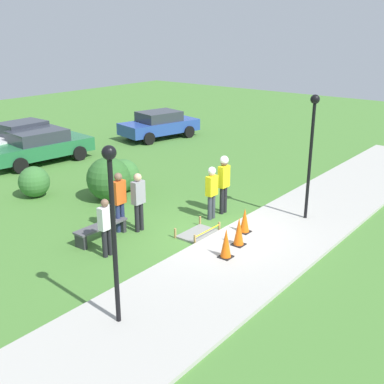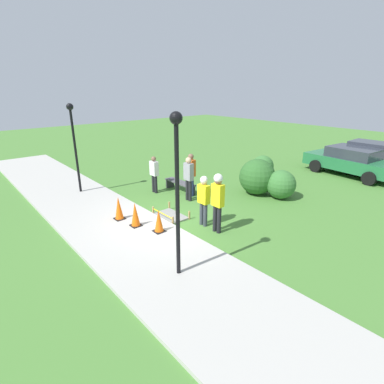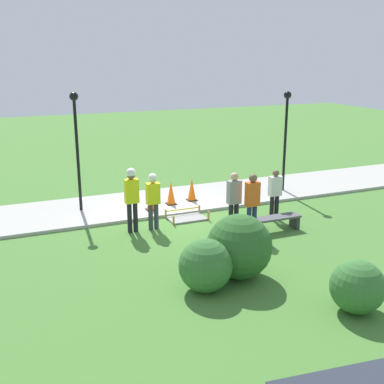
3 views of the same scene
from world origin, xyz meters
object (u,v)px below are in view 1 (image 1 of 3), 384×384
at_px(traffic_cone_far_patch, 239,232).
at_px(traffic_cone_near_patch, 226,243).
at_px(bystander_in_orange_shirt, 119,198).
at_px(parked_car_green, 39,146).
at_px(lamppost_far, 112,210).
at_px(park_bench, 101,229).
at_px(traffic_cone_sidewalk_edge, 245,221).
at_px(parked_car_white, 23,138).
at_px(lamppost_near, 312,139).
at_px(worker_assistant, 212,188).
at_px(worker_supervisor, 224,178).
at_px(bystander_in_white_shirt, 138,198).
at_px(bystander_in_gray_shirt, 106,224).
at_px(parked_car_blue, 159,124).

bearing_deg(traffic_cone_far_patch, traffic_cone_near_patch, -169.72).
xyz_separation_m(bystander_in_orange_shirt, parked_car_green, (3.10, 8.55, -0.28)).
bearing_deg(traffic_cone_near_patch, lamppost_far, 178.64).
relative_size(park_bench, bystander_in_orange_shirt, 0.92).
distance_m(traffic_cone_sidewalk_edge, parked_car_white, 13.29).
height_order(traffic_cone_sidewalk_edge, lamppost_near, lamppost_near).
xyz_separation_m(traffic_cone_sidewalk_edge, parked_car_green, (1.02, 11.65, 0.31)).
distance_m(traffic_cone_near_patch, parked_car_white, 14.04).
bearing_deg(traffic_cone_near_patch, worker_assistant, 43.84).
bearing_deg(bystander_in_orange_shirt, worker_assistant, -32.09).
distance_m(parked_car_white, parked_car_green, 1.59).
bearing_deg(parked_car_white, worker_assistant, -94.37).
distance_m(worker_supervisor, lamppost_near, 3.04).
xyz_separation_m(traffic_cone_far_patch, lamppost_far, (-4.61, -0.06, 2.06)).
xyz_separation_m(bystander_in_orange_shirt, bystander_in_white_shirt, (0.37, -0.43, -0.01)).
xyz_separation_m(traffic_cone_far_patch, bystander_in_gray_shirt, (-2.60, 2.51, 0.42)).
relative_size(traffic_cone_near_patch, lamppost_far, 0.22).
height_order(bystander_in_white_shirt, parked_car_white, bystander_in_white_shirt).
bearing_deg(bystander_in_orange_shirt, worker_supervisor, -26.57).
height_order(traffic_cone_sidewalk_edge, bystander_in_orange_shirt, bystander_in_orange_shirt).
height_order(traffic_cone_near_patch, bystander_in_orange_shirt, bystander_in_orange_shirt).
xyz_separation_m(traffic_cone_sidewalk_edge, worker_supervisor, (1.07, 1.52, 0.74)).
height_order(traffic_cone_far_patch, worker_assistant, worker_assistant).
bearing_deg(bystander_in_orange_shirt, parked_car_green, 70.07).
height_order(park_bench, bystander_in_white_shirt, bystander_in_white_shirt).
relative_size(traffic_cone_near_patch, parked_car_blue, 0.18).
relative_size(traffic_cone_sidewalk_edge, lamppost_near, 0.19).
height_order(traffic_cone_far_patch, parked_car_green, parked_car_green).
xyz_separation_m(park_bench, worker_supervisor, (3.91, -1.58, 0.88)).
bearing_deg(worker_assistant, park_bench, 154.19).
relative_size(lamppost_far, parked_car_white, 0.93).
xyz_separation_m(traffic_cone_near_patch, bystander_in_orange_shirt, (-0.39, 3.60, 0.55)).
bearing_deg(traffic_cone_near_patch, bystander_in_white_shirt, 90.31).
relative_size(park_bench, parked_car_blue, 0.37).
height_order(park_bench, bystander_in_orange_shirt, bystander_in_orange_shirt).
distance_m(bystander_in_orange_shirt, lamppost_near, 6.06).
bearing_deg(bystander_in_gray_shirt, worker_assistant, -9.22).
relative_size(worker_supervisor, bystander_in_white_shirt, 1.08).
relative_size(traffic_cone_sidewalk_edge, lamppost_far, 0.20).
bearing_deg(bystander_in_orange_shirt, traffic_cone_sidewalk_edge, -56.13).
height_order(worker_supervisor, bystander_in_white_shirt, worker_supervisor).
xyz_separation_m(worker_assistant, lamppost_near, (1.75, -2.44, 1.62)).
distance_m(traffic_cone_far_patch, parked_car_blue, 14.22).
bearing_deg(worker_assistant, traffic_cone_sidewalk_edge, -105.49).
distance_m(bystander_in_orange_shirt, parked_car_white, 10.67).
distance_m(bystander_in_white_shirt, lamppost_near, 5.52).
xyz_separation_m(worker_assistant, bystander_in_orange_shirt, (-2.50, 1.57, 0.02)).
xyz_separation_m(worker_supervisor, bystander_in_orange_shirt, (-3.15, 1.58, -0.15)).
height_order(traffic_cone_far_patch, bystander_in_orange_shirt, bystander_in_orange_shirt).
xyz_separation_m(traffic_cone_sidewalk_edge, lamppost_near, (2.17, -0.91, 2.18)).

